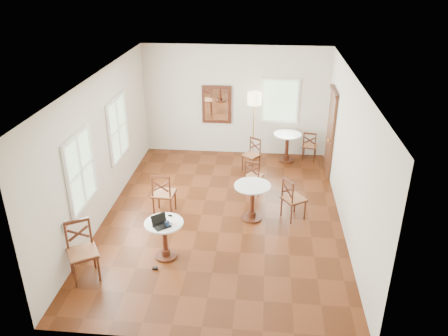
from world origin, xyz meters
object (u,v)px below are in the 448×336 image
at_px(cafe_table_near, 165,236).
at_px(chair_mid_b, 293,199).
at_px(power_adapter, 155,268).
at_px(floor_lamp, 254,103).
at_px(laptop, 161,223).
at_px(navy_mug, 167,224).
at_px(cafe_table_back, 287,144).
at_px(water_glass, 163,219).
at_px(mouse, 170,215).
at_px(chair_near_b, 82,251).
at_px(chair_back_a, 310,146).
at_px(cafe_table_mid, 252,198).
at_px(chair_mid_a, 253,176).
at_px(chair_back_b, 252,155).
at_px(chair_near_a, 164,194).

bearing_deg(cafe_table_near, chair_mid_b, 33.97).
bearing_deg(power_adapter, floor_lamp, 72.99).
bearing_deg(cafe_table_near, laptop, -104.83).
height_order(floor_lamp, navy_mug, floor_lamp).
height_order(cafe_table_back, water_glass, water_glass).
bearing_deg(mouse, cafe_table_near, -103.41).
distance_m(mouse, navy_mug, 0.35).
distance_m(cafe_table_back, chair_near_b, 6.39).
distance_m(chair_back_a, laptop, 5.69).
height_order(cafe_table_mid, navy_mug, navy_mug).
distance_m(cafe_table_mid, mouse, 1.95).
distance_m(floor_lamp, navy_mug, 5.06).
bearing_deg(mouse, water_glass, -110.05).
relative_size(cafe_table_back, power_adapter, 8.14).
bearing_deg(chair_back_a, chair_mid_a, 66.61).
relative_size(floor_lamp, water_glass, 17.19).
height_order(cafe_table_mid, floor_lamp, floor_lamp).
xyz_separation_m(chair_near_b, chair_back_a, (4.24, 5.39, -0.11)).
distance_m(cafe_table_near, chair_near_b, 1.45).
relative_size(chair_mid_a, chair_back_b, 1.02).
bearing_deg(mouse, chair_near_b, -141.79).
bearing_deg(chair_near_b, chair_mid_b, 0.60).
relative_size(chair_mid_b, floor_lamp, 0.51).
height_order(chair_back_a, power_adapter, chair_back_a).
distance_m(chair_back_b, floor_lamp, 1.37).
bearing_deg(water_glass, cafe_table_back, 62.41).
xyz_separation_m(cafe_table_mid, cafe_table_back, (0.82, 3.08, -0.01)).
distance_m(chair_mid_b, water_glass, 2.88).
height_order(mouse, water_glass, water_glass).
height_order(chair_near_b, power_adapter, chair_near_b).
relative_size(cafe_table_near, water_glass, 6.96).
bearing_deg(power_adapter, chair_near_b, -165.24).
height_order(chair_near_a, floor_lamp, floor_lamp).
bearing_deg(chair_mid_b, laptop, 91.54).
xyz_separation_m(chair_back_b, mouse, (-1.37, -3.71, 0.34)).
xyz_separation_m(cafe_table_back, water_glass, (-2.37, -4.53, 0.32)).
xyz_separation_m(chair_mid_b, water_glass, (-2.39, -1.57, 0.34)).
bearing_deg(chair_back_a, chair_near_a, 55.76).
bearing_deg(water_glass, chair_near_b, -150.03).
height_order(chair_back_b, navy_mug, navy_mug).
bearing_deg(mouse, floor_lamp, 77.14).
bearing_deg(chair_near_b, laptop, -6.75).
xyz_separation_m(cafe_table_mid, power_adapter, (-1.65, -1.87, -0.48)).
bearing_deg(chair_near_a, cafe_table_back, -127.94).
xyz_separation_m(cafe_table_mid, chair_mid_b, (0.85, 0.12, -0.03)).
xyz_separation_m(chair_mid_b, power_adapter, (-2.50, -1.99, -0.45)).
distance_m(chair_near_a, chair_near_b, 2.39).
bearing_deg(chair_back_b, navy_mug, -73.40).
distance_m(cafe_table_mid, power_adapter, 2.54).
distance_m(chair_mid_a, laptop, 3.20).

